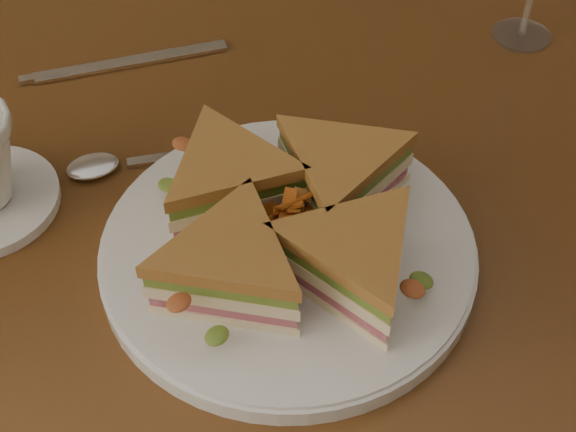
{
  "coord_description": "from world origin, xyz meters",
  "views": [
    {
      "loc": [
        -0.13,
        -0.47,
        1.26
      ],
      "look_at": [
        0.02,
        -0.07,
        0.8
      ],
      "focal_mm": 50.0,
      "sensor_mm": 36.0,
      "label": 1
    }
  ],
  "objects": [
    {
      "name": "spoon",
      "position": [
        -0.09,
        0.08,
        0.75
      ],
      "size": [
        0.18,
        0.04,
        0.01
      ],
      "rotation": [
        0.0,
        0.0,
        -0.14
      ],
      "color": "silver",
      "rests_on": "table"
    },
    {
      "name": "table",
      "position": [
        0.0,
        0.0,
        0.65
      ],
      "size": [
        1.2,
        0.8,
        0.75
      ],
      "color": "#3D210D",
      "rests_on": "ground"
    },
    {
      "name": "sandwich_wedges",
      "position": [
        0.02,
        -0.07,
        0.8
      ],
      "size": [
        0.29,
        0.29,
        0.06
      ],
      "color": "#FEE9BC",
      "rests_on": "plate"
    },
    {
      "name": "plate",
      "position": [
        0.02,
        -0.07,
        0.76
      ],
      "size": [
        0.3,
        0.3,
        0.02
      ],
      "primitive_type": "cylinder",
      "color": "silver",
      "rests_on": "table"
    },
    {
      "name": "crisps_mound",
      "position": [
        0.02,
        -0.07,
        0.79
      ],
      "size": [
        0.09,
        0.09,
        0.05
      ],
      "primitive_type": null,
      "color": "#C95F19",
      "rests_on": "plate"
    },
    {
      "name": "knife",
      "position": [
        -0.06,
        0.23,
        0.75
      ],
      "size": [
        0.22,
        0.03,
        0.0
      ],
      "rotation": [
        0.0,
        0.0,
        -0.05
      ],
      "color": "silver",
      "rests_on": "table"
    }
  ]
}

